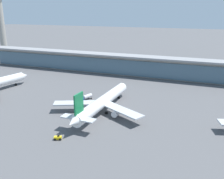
# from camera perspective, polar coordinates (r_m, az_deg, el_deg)

# --- Properties ---
(ground_plane) EXTENTS (1200.00, 1200.00, 0.00)m
(ground_plane) POSITION_cam_1_polar(r_m,az_deg,el_deg) (121.27, -2.38, -5.10)
(ground_plane) COLOR #515154
(airliner_centre_stand) EXTENTS (45.55, 59.21, 15.78)m
(airliner_centre_stand) POSITION_cam_1_polar(r_m,az_deg,el_deg) (119.42, -2.27, -2.91)
(airliner_centre_stand) COLOR white
(airliner_centre_stand) RESTS_ON ground
(service_truck_near_nose_blue) EXTENTS (4.83, 8.87, 2.95)m
(service_truck_near_nose_blue) POSITION_cam_1_polar(r_m,az_deg,el_deg) (136.86, -5.90, -1.73)
(service_truck_near_nose_blue) COLOR #234C9E
(service_truck_near_nose_blue) RESTS_ON ground
(service_truck_under_wing_yellow) EXTENTS (3.29, 2.67, 2.05)m
(service_truck_under_wing_yellow) POSITION_cam_1_polar(r_m,az_deg,el_deg) (98.53, -12.14, -10.59)
(service_truck_under_wing_yellow) COLOR yellow
(service_truck_under_wing_yellow) RESTS_ON ground
(terminal_building) EXTENTS (269.56, 12.80, 15.20)m
(terminal_building) POSITION_cam_1_polar(r_m,az_deg,el_deg) (185.61, 6.74, 5.37)
(terminal_building) COLOR #9E998E
(terminal_building) RESTS_ON ground
(control_tower) EXTENTS (12.00, 12.00, 72.19)m
(control_tower) POSITION_cam_1_polar(r_m,az_deg,el_deg) (286.99, -23.91, 14.67)
(control_tower) COLOR #9E998E
(control_tower) RESTS_ON ground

